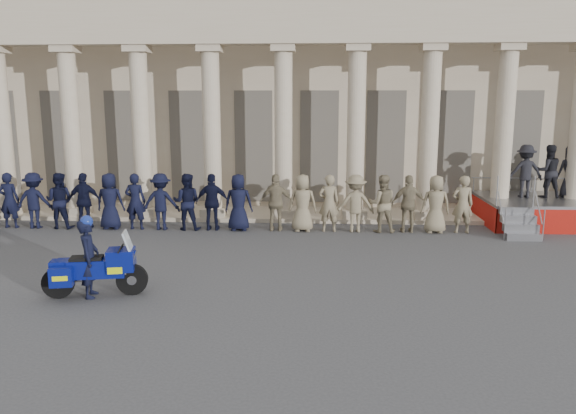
# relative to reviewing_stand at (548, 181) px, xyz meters

# --- Properties ---
(ground) EXTENTS (90.00, 90.00, 0.00)m
(ground) POSITION_rel_reviewing_stand_xyz_m (-10.75, -7.95, -1.56)
(ground) COLOR #3E3E40
(ground) RESTS_ON ground
(building) EXTENTS (40.00, 12.50, 9.00)m
(building) POSITION_rel_reviewing_stand_xyz_m (-10.75, 6.80, 2.97)
(building) COLOR tan
(building) RESTS_ON ground
(officer_rank) EXTENTS (20.05, 0.74, 1.94)m
(officer_rank) POSITION_rel_reviewing_stand_xyz_m (-13.37, -1.62, -0.59)
(officer_rank) COLOR black
(officer_rank) RESTS_ON ground
(reviewing_stand) EXTENTS (4.61, 4.33, 2.83)m
(reviewing_stand) POSITION_rel_reviewing_stand_xyz_m (0.00, 0.00, 0.00)
(reviewing_stand) COLOR gray
(reviewing_stand) RESTS_ON ground
(motorcycle) EXTENTS (2.31, 1.11, 1.50)m
(motorcycle) POSITION_rel_reviewing_stand_xyz_m (-13.22, -8.29, -0.91)
(motorcycle) COLOR black
(motorcycle) RESTS_ON ground
(rider) EXTENTS (0.55, 0.73, 1.89)m
(rider) POSITION_rel_reviewing_stand_xyz_m (-13.35, -8.32, -0.63)
(rider) COLOR black
(rider) RESTS_ON ground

